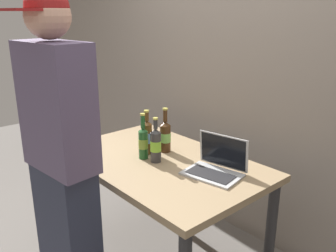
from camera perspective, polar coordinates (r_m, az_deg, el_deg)
The scene contains 8 objects.
desk at distance 2.39m, azimuth -1.16°, elevation -7.57°, with size 1.37×0.87×0.77m.
laptop at distance 2.16m, azimuth 7.71°, elevation -6.21°, with size 0.37×0.31×0.22m.
beer_bottle_brown at distance 2.45m, azimuth -0.44°, elevation -1.55°, with size 0.08×0.08×0.31m.
beer_bottle_green at distance 2.34m, azimuth -3.97°, elevation -2.53°, with size 0.06×0.06×0.31m.
beer_bottle_amber at distance 2.28m, azimuth -1.98°, elevation -3.01°, with size 0.07×0.07×0.30m.
beer_bottle_dark at distance 2.41m, azimuth -3.39°, elevation -1.64°, with size 0.07×0.07×0.30m.
person_figure at distance 1.96m, azimuth -16.55°, elevation -5.65°, with size 0.45×0.32×1.82m.
back_wall at distance 2.75m, azimuth 11.45°, elevation 9.14°, with size 6.00×0.10×2.60m, color gray.
Camera 1 is at (1.65, -1.38, 1.69)m, focal length 38.20 mm.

